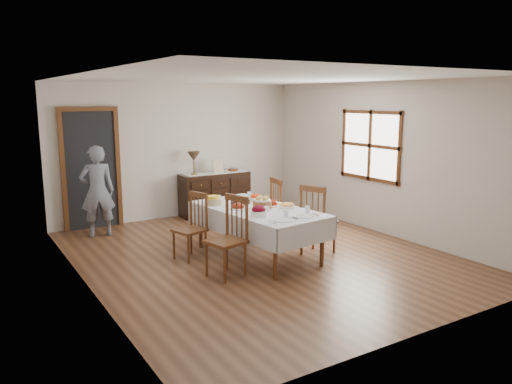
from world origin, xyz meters
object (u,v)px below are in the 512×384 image
person (97,188)px  chair_right_far (283,208)px  dining_table (258,214)px  table_lamp (194,157)px  sideboard (215,194)px  chair_right_near (317,220)px  chair_left_far (192,226)px  chair_left_near (229,236)px

person → chair_right_far: bearing=153.5°
dining_table → table_lamp: bearing=78.3°
sideboard → table_lamp: size_ratio=3.06×
sideboard → chair_right_far: bearing=-85.5°
dining_table → sideboard: size_ratio=1.59×
chair_right_near → chair_right_far: bearing=-27.7°
sideboard → table_lamp: bearing=-177.4°
table_lamp → dining_table: bearing=-95.1°
dining_table → person: 2.93m
chair_left_far → table_lamp: size_ratio=2.11×
chair_left_near → chair_right_far: 1.94m
table_lamp → sideboard: bearing=2.6°
sideboard → person: 2.47m
chair_left_far → table_lamp: table_lamp is taller
chair_left_near → chair_left_far: bearing=173.0°
chair_left_far → sideboard: bearing=130.0°
chair_left_far → sideboard: size_ratio=0.69×
dining_table → sideboard: bearing=69.1°
chair_left_far → table_lamp: (1.10, 2.29, 0.71)m
table_lamp → person: bearing=-169.5°
person → table_lamp: bearing=-161.4°
dining_table → chair_right_far: size_ratio=2.17×
dining_table → person: size_ratio=1.35×
dining_table → chair_right_far: 1.05m
chair_right_near → person: person is taller
sideboard → chair_left_far: bearing=-123.9°
chair_right_far → chair_left_far: bearing=104.2°
chair_left_far → person: person is taller
chair_left_far → sideboard: (1.55, 2.31, -0.07)m
chair_left_far → sideboard: 2.79m
chair_left_near → table_lamp: bearing=149.4°
chair_left_near → sideboard: size_ratio=0.76×
dining_table → chair_left_far: (-0.86, 0.44, -0.15)m
chair_left_far → chair_right_near: 1.85m
chair_right_near → chair_left_near: bearing=70.3°
chair_left_far → dining_table: bearing=46.9°
dining_table → chair_left_far: chair_left_far is taller
chair_left_near → chair_right_far: (1.62, 1.07, -0.02)m
person → table_lamp: size_ratio=3.60×
chair_right_far → chair_left_near: bearing=132.9°
chair_right_near → sideboard: bearing=-21.4°
sideboard → person: person is taller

